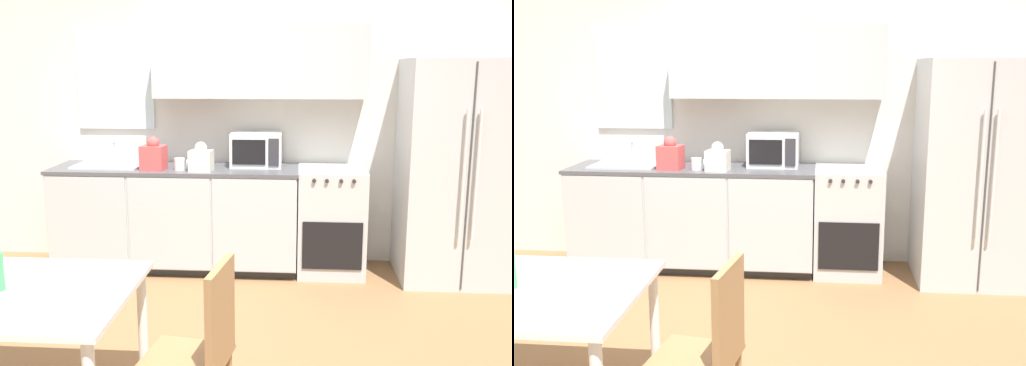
% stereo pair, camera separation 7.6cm
% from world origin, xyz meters
% --- Properties ---
extents(ground_plane, '(12.00, 12.00, 0.00)m').
position_xyz_m(ground_plane, '(0.00, 0.00, 0.00)').
color(ground_plane, olive).
extents(wall_back, '(12.00, 0.38, 2.70)m').
position_xyz_m(wall_back, '(0.04, 2.03, 1.43)').
color(wall_back, silver).
rests_on(wall_back, ground_plane).
extents(kitchen_counter, '(2.20, 0.64, 0.94)m').
position_xyz_m(kitchen_counter, '(-0.41, 1.72, 0.47)').
color(kitchen_counter, '#333333').
rests_on(kitchen_counter, ground_plane).
extents(oven_range, '(0.58, 0.62, 0.94)m').
position_xyz_m(oven_range, '(0.98, 1.73, 0.47)').
color(oven_range, '#B7BABC').
rests_on(oven_range, ground_plane).
extents(refrigerator, '(0.91, 0.79, 1.88)m').
position_xyz_m(refrigerator, '(2.02, 1.66, 0.94)').
color(refrigerator, silver).
rests_on(refrigerator, ground_plane).
extents(kitchen_sink, '(0.59, 0.44, 0.21)m').
position_xyz_m(kitchen_sink, '(-1.01, 1.73, 0.95)').
color(kitchen_sink, '#B7BABC').
rests_on(kitchen_sink, kitchen_counter).
extents(microwave, '(0.45, 0.35, 0.30)m').
position_xyz_m(microwave, '(0.31, 1.83, 1.09)').
color(microwave, silver).
rests_on(microwave, kitchen_counter).
extents(coffee_mug, '(0.13, 0.09, 0.10)m').
position_xyz_m(coffee_mug, '(-0.33, 1.58, 0.99)').
color(coffee_mug, white).
rests_on(coffee_mug, kitchen_counter).
extents(grocery_bag_0, '(0.20, 0.18, 0.25)m').
position_xyz_m(grocery_bag_0, '(-0.14, 1.55, 1.04)').
color(grocery_bag_0, silver).
rests_on(grocery_bag_0, kitchen_counter).
extents(grocery_bag_1, '(0.22, 0.19, 0.29)m').
position_xyz_m(grocery_bag_1, '(-0.57, 1.58, 1.06)').
color(grocery_bag_1, '#D14C4C').
rests_on(grocery_bag_1, kitchen_counter).
extents(dining_table, '(1.06, 0.94, 0.74)m').
position_xyz_m(dining_table, '(-0.66, -0.67, 0.64)').
color(dining_table, white).
rests_on(dining_table, ground_plane).
extents(dining_chair_side, '(0.46, 0.46, 0.93)m').
position_xyz_m(dining_chair_side, '(0.25, -0.77, 0.54)').
color(dining_chair_side, '#997047').
rests_on(dining_chair_side, ground_plane).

